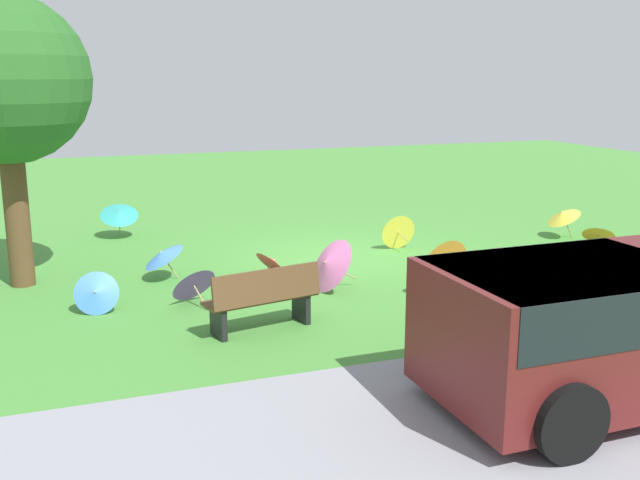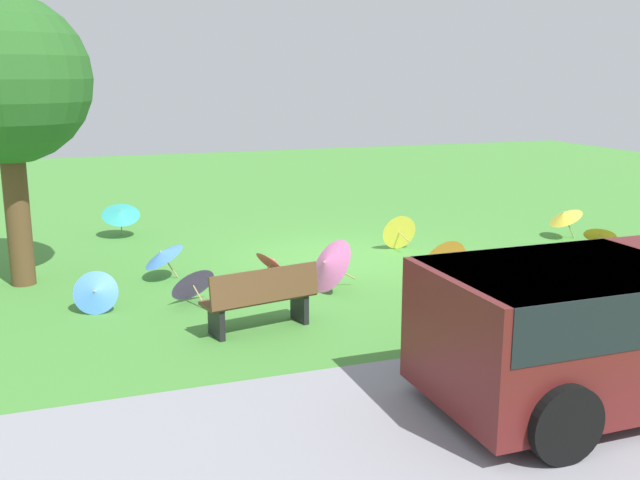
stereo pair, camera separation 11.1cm
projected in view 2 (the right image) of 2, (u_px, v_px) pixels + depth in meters
The scene contains 16 objects.
ground at pixel (338, 258), 14.01m from camera, with size 40.00×40.00×0.00m, color #478C38.
road_strip at pixel (578, 412), 7.61m from camera, with size 40.00×3.94×0.01m, color gray.
van_dark at pixel (620, 317), 7.81m from camera, with size 4.61×2.14×1.53m.
park_bench at pixel (261, 298), 9.95m from camera, with size 1.66×0.79×0.90m.
shade_tree at pixel (5, 82), 11.53m from camera, with size 2.69×2.69×4.72m.
parasol_orange_0 at pixel (600, 233), 14.47m from camera, with size 0.85×0.85×0.61m.
parasol_yellow_0 at pixel (537, 262), 12.59m from camera, with size 0.74×0.71×0.51m.
parasol_blue_0 at pixel (162, 255), 12.45m from camera, with size 0.75×0.78×0.68m.
parasol_yellow_1 at pixel (565, 216), 15.56m from camera, with size 0.75×0.76×0.74m.
parasol_teal_0 at pixel (121, 213), 15.67m from camera, with size 0.83×0.80×0.78m.
parasol_orange_1 at pixel (440, 264), 11.73m from camera, with size 1.00×0.91×0.94m.
parasol_pink_0 at pixel (328, 264), 11.83m from camera, with size 0.91×1.03×0.88m.
parasol_purple_0 at pixel (192, 283), 11.15m from camera, with size 0.85×0.77×0.65m.
parasol_red_1 at pixel (273, 262), 12.61m from camera, with size 0.69×0.76×0.54m.
parasol_blue_1 at pixel (95, 292), 10.71m from camera, with size 0.72×0.67×0.64m.
parasol_yellow_2 at pixel (398, 231), 14.67m from camera, with size 0.72×0.62×0.72m.
Camera 2 is at (4.91, 12.67, 3.45)m, focal length 40.92 mm.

